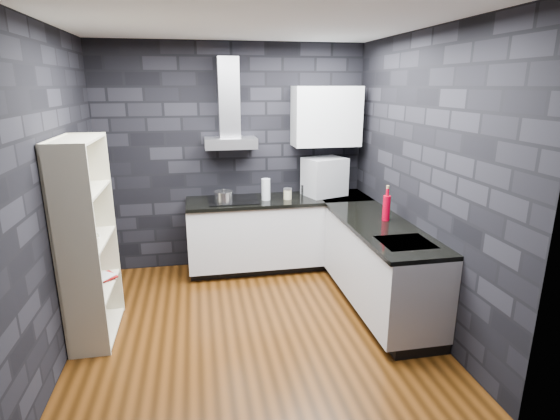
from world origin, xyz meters
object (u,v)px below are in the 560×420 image
object	(u,v)px
storage_jar	(288,194)
appliance_garage	(324,177)
utensil_crock	(305,189)
red_bottle	(386,208)
fruit_bowl	(86,240)
bookshelf	(88,241)
pot	(224,198)
glass_vase	(266,189)

from	to	relation	value
storage_jar	appliance_garage	bearing A→B (deg)	13.77
utensil_crock	red_bottle	xyz separation A→B (m)	(0.54, -1.20, 0.06)
storage_jar	red_bottle	bearing A→B (deg)	-51.73
red_bottle	fruit_bowl	bearing A→B (deg)	-176.99
appliance_garage	bookshelf	distance (m)	2.79
utensil_crock	appliance_garage	distance (m)	0.28
storage_jar	fruit_bowl	world-z (taller)	storage_jar
utensil_crock	fruit_bowl	distance (m)	2.64
pot	storage_jar	bearing A→B (deg)	5.23
pot	utensil_crock	distance (m)	1.05
glass_vase	bookshelf	xyz separation A→B (m)	(-1.75, -1.11, -0.13)
pot	appliance_garage	world-z (taller)	appliance_garage
storage_jar	utensil_crock	bearing A→B (deg)	35.15
utensil_crock	appliance_garage	world-z (taller)	appliance_garage
pot	storage_jar	size ratio (longest dim) A/B	1.77
glass_vase	red_bottle	xyz separation A→B (m)	(1.06, -1.03, -0.00)
fruit_bowl	pot	bearing A→B (deg)	41.10
pot	bookshelf	distance (m)	1.62
utensil_crock	bookshelf	size ratio (longest dim) A/B	0.07
appliance_garage	storage_jar	bearing A→B (deg)	175.56
pot	fruit_bowl	distance (m)	1.66
glass_vase	storage_jar	xyz separation A→B (m)	(0.26, -0.01, -0.07)
glass_vase	fruit_bowl	world-z (taller)	glass_vase
storage_jar	appliance_garage	distance (m)	0.53
storage_jar	bookshelf	world-z (taller)	bookshelf
glass_vase	bookshelf	world-z (taller)	bookshelf
red_bottle	glass_vase	bearing A→B (deg)	135.89
red_bottle	bookshelf	world-z (taller)	bookshelf
red_bottle	bookshelf	distance (m)	2.82
utensil_crock	glass_vase	bearing A→B (deg)	-161.78
red_bottle	fruit_bowl	world-z (taller)	red_bottle
glass_vase	fruit_bowl	size ratio (longest dim) A/B	1.08
pot	fruit_bowl	size ratio (longest dim) A/B	0.88
appliance_garage	fruit_bowl	size ratio (longest dim) A/B	2.00
bookshelf	fruit_bowl	world-z (taller)	bookshelf
bookshelf	pot	bearing A→B (deg)	45.35
storage_jar	fruit_bowl	bearing A→B (deg)	-150.02
storage_jar	bookshelf	bearing A→B (deg)	-151.30
utensil_crock	red_bottle	distance (m)	1.31
fruit_bowl	appliance_garage	bearing A→B (deg)	27.12
utensil_crock	bookshelf	bearing A→B (deg)	-150.51
storage_jar	utensil_crock	world-z (taller)	utensil_crock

